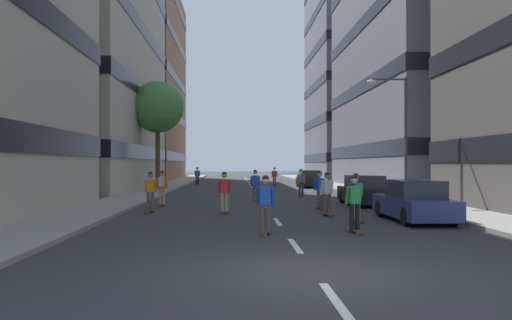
% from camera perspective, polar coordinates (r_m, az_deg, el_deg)
% --- Properties ---
extents(ground_plane, '(173.70, 173.70, 0.00)m').
position_cam_1_polar(ground_plane, '(38.33, -0.24, -3.59)').
color(ground_plane, '#333335').
extents(sidewalk_left, '(2.85, 79.61, 0.14)m').
position_cam_1_polar(sidewalk_left, '(42.35, -10.90, -3.19)').
color(sidewalk_left, gray).
rests_on(sidewalk_left, ground_plane).
extents(sidewalk_right, '(2.85, 79.61, 0.14)m').
position_cam_1_polar(sidewalk_right, '(42.91, 9.88, -3.15)').
color(sidewalk_right, gray).
rests_on(sidewalk_right, ground_plane).
extents(lane_markings, '(0.16, 67.20, 0.01)m').
position_cam_1_polar(lane_markings, '(39.87, -0.33, -3.46)').
color(lane_markings, silver).
rests_on(lane_markings, ground_plane).
extents(building_left_mid, '(16.48, 22.54, 30.44)m').
position_cam_1_polar(building_left_mid, '(45.32, -23.79, 16.54)').
color(building_left_mid, '#BCB29E').
rests_on(building_left_mid, ground_plane).
extents(building_left_far, '(16.48, 21.19, 25.13)m').
position_cam_1_polar(building_left_far, '(66.13, -16.50, 8.77)').
color(building_left_far, '#9E6B51').
rests_on(building_left_far, ground_plane).
extents(building_right_mid, '(16.48, 22.74, 21.30)m').
position_cam_1_polar(building_right_mid, '(45.41, 22.40, 10.56)').
color(building_right_mid, slate).
rests_on(building_right_mid, ground_plane).
extents(building_right_far, '(16.48, 17.50, 28.53)m').
position_cam_1_polar(building_right_far, '(67.24, 13.96, 10.08)').
color(building_right_far, slate).
rests_on(building_right_far, ground_plane).
extents(parked_car_near, '(1.82, 4.40, 1.52)m').
position_cam_1_polar(parked_car_near, '(42.66, 6.35, -2.33)').
color(parked_car_near, black).
rests_on(parked_car_near, ground_plane).
extents(parked_car_mid, '(1.82, 4.40, 1.52)m').
position_cam_1_polar(parked_car_mid, '(25.04, 12.79, -3.67)').
color(parked_car_mid, black).
rests_on(parked_car_mid, ground_plane).
extents(parked_car_far, '(1.82, 4.40, 1.52)m').
position_cam_1_polar(parked_car_far, '(18.58, 18.38, -4.81)').
color(parked_car_far, navy).
rests_on(parked_car_far, ground_plane).
extents(street_tree_near, '(4.13, 4.13, 8.56)m').
position_cam_1_polar(street_tree_near, '(38.93, -11.67, 6.19)').
color(street_tree_near, '#4C3823').
rests_on(street_tree_near, sidewalk_left).
extents(streetlamp_right, '(2.13, 0.30, 6.50)m').
position_cam_1_polar(streetlamp_right, '(26.06, 16.73, 4.02)').
color(streetlamp_right, '#3F3F44').
rests_on(streetlamp_right, sidewalk_right).
extents(skater_0, '(0.55, 0.92, 1.78)m').
position_cam_1_polar(skater_0, '(20.34, -3.81, -3.64)').
color(skater_0, brown).
rests_on(skater_0, ground_plane).
extents(skater_1, '(0.55, 0.92, 1.78)m').
position_cam_1_polar(skater_1, '(26.87, -0.09, -2.85)').
color(skater_1, brown).
rests_on(skater_1, ground_plane).
extents(skater_2, '(0.57, 0.92, 1.78)m').
position_cam_1_polar(skater_2, '(22.27, 7.66, -3.35)').
color(skater_2, brown).
rests_on(skater_2, ground_plane).
extents(skater_3, '(0.54, 0.91, 1.78)m').
position_cam_1_polar(skater_3, '(21.12, -12.52, -3.51)').
color(skater_3, brown).
rests_on(skater_3, ground_plane).
extents(skater_4, '(0.53, 0.90, 1.78)m').
position_cam_1_polar(skater_4, '(24.23, -11.19, -3.04)').
color(skater_4, brown).
rests_on(skater_4, ground_plane).
extents(skater_5, '(0.57, 0.92, 1.78)m').
position_cam_1_polar(skater_5, '(17.59, 11.93, -4.04)').
color(skater_5, brown).
rests_on(skater_5, ground_plane).
extents(skater_6, '(0.56, 0.92, 1.78)m').
position_cam_1_polar(skater_6, '(14.94, 11.70, -4.80)').
color(skater_6, brown).
rests_on(skater_6, ground_plane).
extents(skater_7, '(0.55, 0.92, 1.78)m').
position_cam_1_polar(skater_7, '(44.68, 2.23, -1.88)').
color(skater_7, brown).
rests_on(skater_7, ground_plane).
extents(skater_8, '(0.57, 0.92, 1.78)m').
position_cam_1_polar(skater_8, '(14.30, 1.14, -5.01)').
color(skater_8, brown).
rests_on(skater_8, ground_plane).
extents(skater_9, '(0.54, 0.91, 1.78)m').
position_cam_1_polar(skater_9, '(30.52, 5.43, -2.50)').
color(skater_9, brown).
rests_on(skater_9, ground_plane).
extents(skater_10, '(0.56, 0.92, 1.78)m').
position_cam_1_polar(skater_10, '(46.63, -7.04, -1.81)').
color(skater_10, brown).
rests_on(skater_10, ground_plane).
extents(skater_11, '(0.57, 0.92, 1.78)m').
position_cam_1_polar(skater_11, '(19.53, 8.51, -3.77)').
color(skater_11, brown).
rests_on(skater_11, ground_plane).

